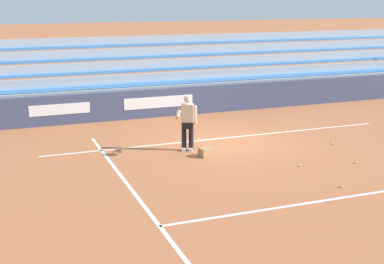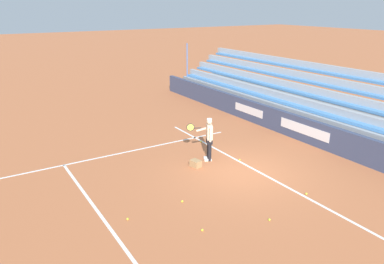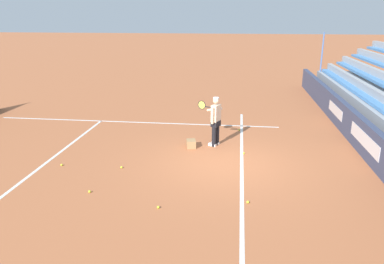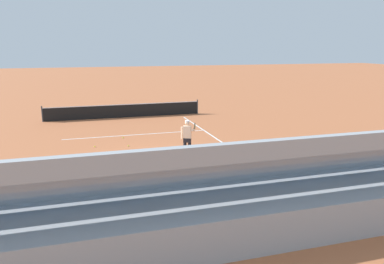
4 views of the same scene
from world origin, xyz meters
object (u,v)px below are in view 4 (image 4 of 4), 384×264
at_px(tennis_ball_toward_net, 123,137).
at_px(tennis_ball_near_player, 95,147).
at_px(tennis_ball_far_right, 84,158).
at_px(ball_box_cardboard, 177,150).
at_px(tennis_ball_stray_back, 177,164).
at_px(tennis_ball_by_box, 128,146).
at_px(tennis_net, 124,111).
at_px(tennis_player, 187,138).
at_px(tennis_ball_far_left, 98,172).
at_px(tennis_ball_midcourt, 231,158).

bearing_deg(tennis_ball_toward_net, tennis_ball_near_player, -136.46).
bearing_deg(tennis_ball_far_right, tennis_ball_toward_net, 57.65).
distance_m(ball_box_cardboard, tennis_ball_far_right, 4.33).
xyz_separation_m(tennis_ball_stray_back, tennis_ball_near_player, (-3.30, 3.95, 0.00)).
relative_size(tennis_ball_toward_net, tennis_ball_by_box, 1.00).
bearing_deg(ball_box_cardboard, tennis_ball_far_right, 176.93).
bearing_deg(tennis_net, tennis_ball_toward_net, -97.60).
bearing_deg(tennis_ball_near_player, tennis_ball_toward_net, 43.54).
bearing_deg(tennis_player, tennis_ball_far_left, -165.28).
xyz_separation_m(tennis_player, tennis_ball_toward_net, (-2.45, 4.48, -0.86)).
bearing_deg(tennis_ball_by_box, tennis_ball_stray_back, -65.51).
xyz_separation_m(tennis_ball_midcourt, tennis_ball_far_right, (-6.46, 1.87, 0.00)).
bearing_deg(tennis_ball_near_player, ball_box_cardboard, -29.97).
xyz_separation_m(tennis_player, tennis_ball_stray_back, (-0.75, -1.00, -0.86)).
bearing_deg(tennis_ball_near_player, tennis_net, 72.56).
height_order(tennis_ball_near_player, tennis_ball_by_box, same).
xyz_separation_m(tennis_ball_toward_net, tennis_ball_by_box, (0.05, -1.86, 0.00)).
xyz_separation_m(tennis_player, ball_box_cardboard, (-0.31, 0.79, -0.76)).
relative_size(ball_box_cardboard, tennis_ball_far_left, 6.06).
bearing_deg(tennis_ball_toward_net, tennis_net, 82.40).
xyz_separation_m(tennis_ball_stray_back, tennis_ball_by_box, (-1.65, 3.62, 0.00)).
relative_size(tennis_ball_far_left, tennis_ball_far_right, 1.00).
bearing_deg(tennis_ball_stray_back, tennis_ball_toward_net, 107.22).
relative_size(tennis_ball_stray_back, tennis_ball_midcourt, 1.00).
relative_size(tennis_ball_midcourt, tennis_net, 0.01).
bearing_deg(tennis_ball_stray_back, tennis_ball_far_right, 152.46).
bearing_deg(tennis_ball_far_left, tennis_ball_far_right, 103.90).
distance_m(tennis_ball_toward_net, tennis_ball_midcourt, 6.82).
distance_m(tennis_player, tennis_ball_toward_net, 5.17).
height_order(ball_box_cardboard, tennis_ball_by_box, ball_box_cardboard).
bearing_deg(tennis_net, tennis_player, -81.41).
height_order(tennis_player, tennis_ball_far_right, tennis_player).
distance_m(tennis_player, tennis_ball_near_player, 5.09).
bearing_deg(tennis_ball_by_box, tennis_ball_far_right, -144.48).
bearing_deg(tennis_ball_midcourt, tennis_player, 155.26).
height_order(tennis_ball_by_box, tennis_ball_far_right, same).
distance_m(ball_box_cardboard, tennis_ball_near_player, 4.32).
distance_m(tennis_ball_toward_net, tennis_net, 6.30).
height_order(ball_box_cardboard, tennis_ball_stray_back, ball_box_cardboard).
relative_size(tennis_player, ball_box_cardboard, 4.29).
height_order(ball_box_cardboard, tennis_ball_toward_net, ball_box_cardboard).
relative_size(ball_box_cardboard, tennis_ball_near_player, 6.06).
relative_size(tennis_ball_stray_back, tennis_ball_far_left, 1.00).
height_order(tennis_player, tennis_ball_midcourt, tennis_player).
bearing_deg(tennis_ball_by_box, tennis_net, 84.47).
xyz_separation_m(tennis_ball_stray_back, tennis_ball_far_right, (-3.88, 2.02, 0.00)).
bearing_deg(ball_box_cardboard, tennis_ball_near_player, 150.03).
relative_size(tennis_player, tennis_ball_far_left, 25.98).
xyz_separation_m(tennis_ball_midcourt, tennis_net, (-3.44, 11.54, 0.46)).
bearing_deg(tennis_ball_near_player, tennis_ball_stray_back, -50.12).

